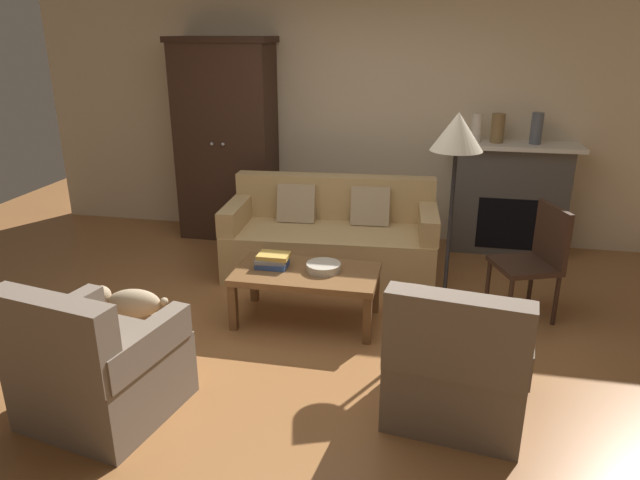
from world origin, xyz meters
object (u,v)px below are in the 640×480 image
Objects in this scene: fireplace at (509,197)px; couch at (331,239)px; mantel_vase_slate at (537,128)px; mantel_vase_bronze at (498,128)px; armchair_near_left at (97,369)px; side_chair_wooden at (536,255)px; armoire at (227,140)px; fruit_bowl at (323,267)px; floor_lamp at (456,145)px; dog at (129,304)px; coffee_table at (306,277)px; mantel_vase_cream at (476,128)px; book_stack at (272,260)px; armchair_near_right at (457,367)px.

fireplace is 1.90m from couch.
mantel_vase_bronze is at bearing 180.00° from mantel_vase_slate.
side_chair_wooden reaches higher than armchair_near_left.
armoire is at bearing 155.20° from side_chair_wooden.
floor_lamp reaches higher than fruit_bowl.
side_chair_wooden is (1.60, 0.42, 0.06)m from fruit_bowl.
fireplace is at bearing 39.63° from dog.
floor_lamp is at bearing -108.15° from fireplace.
armoire reaches higher than armchair_near_left.
couch is 1.79× the size of coffee_table.
mantel_vase_cream is at bearing -177.30° from fireplace.
armchair_near_left is 1.00× the size of side_chair_wooden.
armchair_near_left is at bearing -143.28° from floor_lamp.
book_stack is at bearing -105.54° from couch.
couch is at bearing 89.82° from coffee_table.
fruit_bowl is at bearing 0.87° from book_stack.
book_stack reaches higher than coffee_table.
fireplace is at bearing 92.68° from side_chair_wooden.
fruit_bowl is 0.96× the size of mantel_vase_cream.
coffee_table is 1.22× the size of side_chair_wooden.
couch is 1.96m from mantel_vase_bronze.
fireplace is 1.48m from side_chair_wooden.
fruit_bowl is at bearing 13.04° from coffee_table.
mantel_vase_cream reaches higher than coffee_table.
fruit_bowl is at bearing -125.75° from mantel_vase_bronze.
armchair_near_right is (-0.16, -2.88, -0.94)m from mantel_vase_cream.
couch is at bearing 137.15° from floor_lamp.
mantel_vase_bronze is at bearing 1.24° from armoire.
armchair_near_left is (-1.05, -1.44, -0.13)m from fruit_bowl.
couch is 2.19× the size of armchair_near_left.
armoire is 2.58m from mantel_vase_cream.
mantel_vase_bronze is 3.05m from armchair_near_right.
armchair_near_right is at bearing 12.22° from armchair_near_left.
book_stack is 1.58m from armchair_near_left.
dog is (0.05, -2.32, -0.81)m from armoire.
couch is at bearing -154.28° from mantel_vase_slate.
coffee_table is at bearing -177.00° from floor_lamp.
mantel_vase_bronze reaches higher than armchair_near_left.
mantel_vase_slate is at bearing 66.82° from floor_lamp.
floor_lamp reaches higher than coffee_table.
mantel_vase_bronze reaches higher than armchair_near_right.
fruit_bowl is 1.42m from armchair_near_right.
armoire is 6.99× the size of mantel_vase_slate.
fireplace is 1.40× the size of armchair_near_left.
coffee_table is at bearing -127.81° from mantel_vase_bronze.
fireplace is 2.14m from floor_lamp.
armoire reaches higher than couch.
book_stack is 0.97× the size of mantel_vase_cream.
mantel_vase_bronze is 0.32× the size of armchair_near_right.
fireplace is 0.77× the size of floor_lamp.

